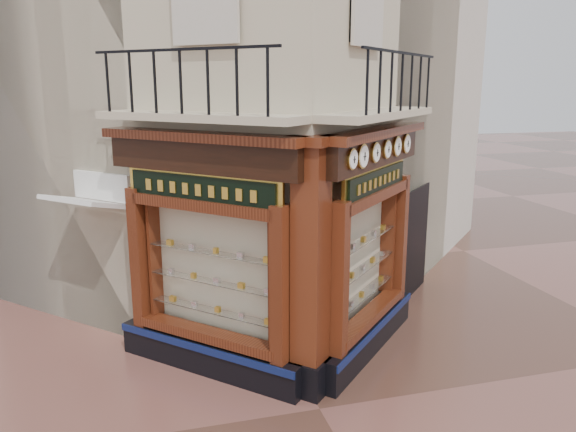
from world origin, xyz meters
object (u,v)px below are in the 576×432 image
object	(u,v)px
clock_f	(406,144)
awning	(95,344)
clock_a	(352,159)
clock_d	(387,149)
clock_b	(363,156)
signboard_right	(376,181)
signboard_left	(201,189)
corner_pilaster	(311,273)
clock_c	(375,153)
clock_e	(397,146)

from	to	relation	value
clock_f	awning	xyz separation A→B (m)	(-5.70, 0.87, -3.62)
clock_a	clock_d	size ratio (longest dim) A/B	0.99
clock_b	signboard_right	bearing A→B (deg)	6.96
signboard_right	signboard_left	bearing A→B (deg)	135.00
corner_pilaster	signboard_left	xyz separation A→B (m)	(-1.46, 1.01, 1.15)
clock_c	awning	xyz separation A→B (m)	(-4.61, 1.96, -3.62)
clock_e	signboard_right	bearing A→B (deg)	170.35
clock_d	clock_b	bearing A→B (deg)	180.00
clock_c	clock_f	distance (m)	1.54
corner_pilaster	clock_b	size ratio (longest dim) A/B	10.48
corner_pilaster	signboard_right	xyz separation A→B (m)	(1.46, 1.01, 1.15)
clock_b	awning	size ratio (longest dim) A/B	0.28
clock_e	clock_f	xyz separation A→B (m)	(0.36, 0.36, -0.00)
clock_c	signboard_right	world-z (taller)	clock_c
corner_pilaster	signboard_left	bearing A→B (deg)	100.25
clock_a	clock_f	xyz separation A→B (m)	(1.74, 1.74, 0.00)
clock_d	clock_f	size ratio (longest dim) A/B	0.90
clock_f	signboard_right	xyz separation A→B (m)	(-0.90, -0.75, -0.52)
corner_pilaster	clock_e	world-z (taller)	corner_pilaster
clock_f	signboard_right	bearing A→B (deg)	174.58
signboard_right	clock_c	bearing A→B (deg)	-163.64
clock_e	clock_d	bearing A→B (deg)	-180.00
awning	signboard_left	xyz separation A→B (m)	(1.87, -1.61, 3.10)
clock_c	signboard_left	world-z (taller)	clock_c
clock_e	corner_pilaster	bearing A→B (deg)	169.91
clock_d	clock_e	xyz separation A→B (m)	(0.36, 0.36, 0.00)
clock_e	clock_f	distance (m)	0.51
clock_f	corner_pilaster	bearing A→B (deg)	171.67
clock_c	signboard_right	size ratio (longest dim) A/B	0.17
corner_pilaster	clock_e	xyz separation A→B (m)	(2.00, 1.40, 1.67)
clock_c	clock_f	bearing A→B (deg)	0.00
clock_a	awning	bearing A→B (deg)	101.54
clock_d	signboard_right	xyz separation A→B (m)	(-0.18, -0.02, -0.52)
clock_f	clock_b	bearing A→B (deg)	-180.00
clock_a	awning	world-z (taller)	clock_a
corner_pilaster	clock_b	xyz separation A→B (m)	(0.90, 0.29, 1.67)
signboard_left	signboard_right	xyz separation A→B (m)	(2.92, 0.00, -0.00)
corner_pilaster	clock_f	distance (m)	3.39
clock_a	signboard_left	world-z (taller)	clock_a
clock_a	clock_d	bearing A→B (deg)	0.00
clock_a	signboard_right	bearing A→B (deg)	4.85
corner_pilaster	clock_d	bearing A→B (deg)	-12.70
clock_c	signboard_left	distance (m)	2.80
corner_pilaster	awning	world-z (taller)	corner_pilaster
signboard_left	signboard_right	world-z (taller)	signboard_left
awning	clock_f	bearing A→B (deg)	-143.66
clock_b	clock_d	distance (m)	1.05
clock_b	signboard_right	world-z (taller)	clock_b
clock_b	signboard_left	world-z (taller)	clock_b
clock_a	corner_pilaster	bearing A→B (deg)	136.36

